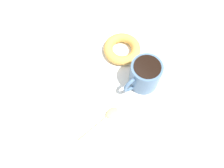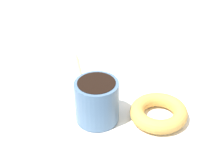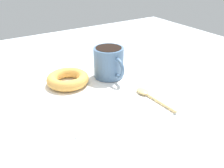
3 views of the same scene
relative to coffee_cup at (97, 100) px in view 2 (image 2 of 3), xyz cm
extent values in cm
cube|color=#B2BCC6|center=(1.32, 10.01, -5.48)|extent=(120.00, 120.00, 2.00)
cube|color=white|center=(3.86, 7.60, -4.33)|extent=(31.24, 31.24, 0.30)
cylinder|color=slate|center=(0.00, -0.21, -0.19)|extent=(7.98, 7.98, 7.99)
cylinder|color=black|center=(0.00, -0.21, 3.61)|extent=(6.78, 6.78, 0.60)
torus|color=slate|center=(-0.01, 4.23, -0.19)|extent=(0.91, 5.38, 5.37)
torus|color=gold|center=(11.22, -1.77, -2.84)|extent=(10.69, 10.69, 2.67)
ellipsoid|color=#D8B772|center=(-1.96, 12.12, -3.73)|extent=(2.57, 3.71, 0.90)
cylinder|color=#D8B772|center=(-2.24, 17.86, -3.90)|extent=(1.02, 9.60, 0.56)
camera|label=1|loc=(-15.71, 22.77, 49.32)|focal=35.00mm
camera|label=2|loc=(-4.81, -53.40, 40.99)|focal=60.00mm
camera|label=3|loc=(31.85, 52.11, 25.39)|focal=40.00mm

